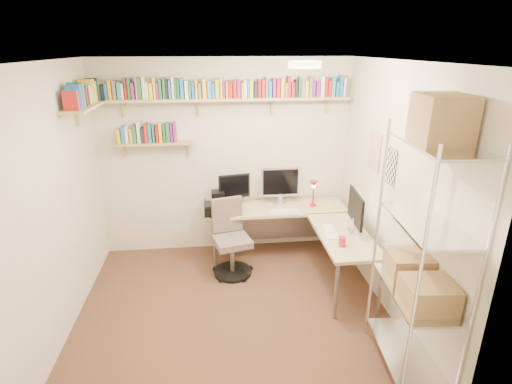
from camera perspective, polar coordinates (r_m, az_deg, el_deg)
ground at (r=4.37m, az=-3.22°, el=-16.71°), size 3.20×3.20×0.00m
room_shell at (r=3.66m, az=-3.62°, el=3.12°), size 3.24×3.04×2.52m
wall_shelves at (r=4.83m, az=-9.82°, el=12.87°), size 3.12×1.09×0.80m
corner_desk at (r=4.93m, az=4.04°, el=-3.19°), size 1.80×1.72×1.17m
office_chair at (r=4.84m, az=-3.62°, el=-7.31°), size 0.50×0.50×0.92m
wire_rack at (r=3.27m, az=23.12°, el=-4.38°), size 0.52×0.94×2.31m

